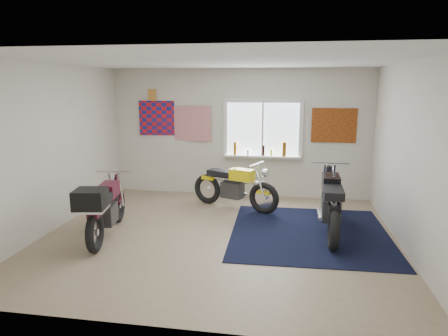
% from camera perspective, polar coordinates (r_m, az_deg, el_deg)
% --- Properties ---
extents(ground, '(5.50, 5.50, 0.00)m').
position_cam_1_polar(ground, '(6.45, -0.73, -9.69)').
color(ground, '#9E896B').
rests_on(ground, ground).
extents(room_shell, '(5.50, 5.50, 5.50)m').
position_cam_1_polar(room_shell, '(6.04, -0.77, 4.95)').
color(room_shell, white).
rests_on(room_shell, ground).
extents(navy_rug, '(2.57, 2.66, 0.01)m').
position_cam_1_polar(navy_rug, '(6.71, 12.09, -9.03)').
color(navy_rug, black).
rests_on(navy_rug, ground).
extents(window_assembly, '(1.66, 0.17, 1.26)m').
position_cam_1_polar(window_assembly, '(8.45, 5.53, 5.00)').
color(window_assembly, white).
rests_on(window_assembly, room_shell).
extents(oil_bottles, '(1.12, 0.09, 0.30)m').
position_cam_1_polar(oil_bottles, '(8.43, 5.82, 2.64)').
color(oil_bottles, brown).
rests_on(oil_bottles, window_assembly).
extents(flag_display, '(1.60, 0.10, 1.17)m').
position_cam_1_polar(flag_display, '(8.89, -10.24, 10.25)').
color(flag_display, red).
rests_on(flag_display, room_shell).
extents(triumph_poster, '(0.90, 0.03, 0.70)m').
position_cam_1_polar(triumph_poster, '(8.47, 15.44, 5.88)').
color(triumph_poster, '#A54C14').
rests_on(triumph_poster, room_shell).
extents(yellow_triumph, '(1.78, 0.85, 0.94)m').
position_cam_1_polar(yellow_triumph, '(7.73, 1.46, -2.79)').
color(yellow_triumph, black).
rests_on(yellow_triumph, ground).
extents(black_chrome_bike, '(0.64, 2.10, 1.08)m').
position_cam_1_polar(black_chrome_bike, '(6.68, 14.98, -5.04)').
color(black_chrome_bike, black).
rests_on(black_chrome_bike, navy_rug).
extents(maroon_tourer, '(0.73, 1.90, 0.97)m').
position_cam_1_polar(maroon_tourer, '(6.43, -16.78, -5.52)').
color(maroon_tourer, black).
rests_on(maroon_tourer, ground).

